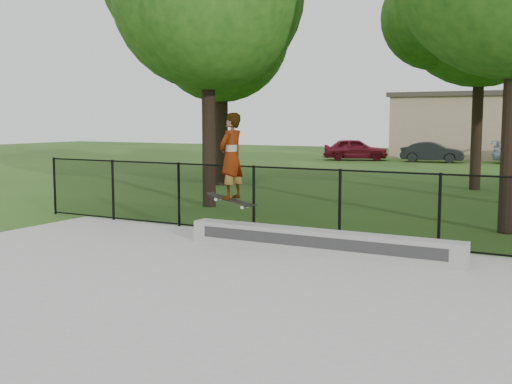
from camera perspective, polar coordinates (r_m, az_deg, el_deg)
ground at (r=8.22m, az=-8.19°, el=-11.66°), size 100.00×100.00×0.00m
concrete_slab at (r=8.21m, az=-8.19°, el=-11.46°), size 14.00×12.00×0.06m
grind_ledge at (r=12.09m, az=5.63°, el=-4.41°), size 5.39×0.40×0.43m
car_a at (r=40.74m, az=8.82°, el=3.77°), size 4.29×2.98×1.36m
car_b at (r=39.75m, az=15.39°, el=3.43°), size 3.46×1.75×1.20m
skater_airborne at (r=12.45m, az=-2.21°, el=3.06°), size 0.83×0.65×1.84m
chainlink_fence at (r=13.13m, az=7.45°, el=-1.19°), size 16.06×0.06×1.50m
distant_building at (r=44.73m, az=20.31°, el=5.58°), size 12.40×6.40×4.30m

